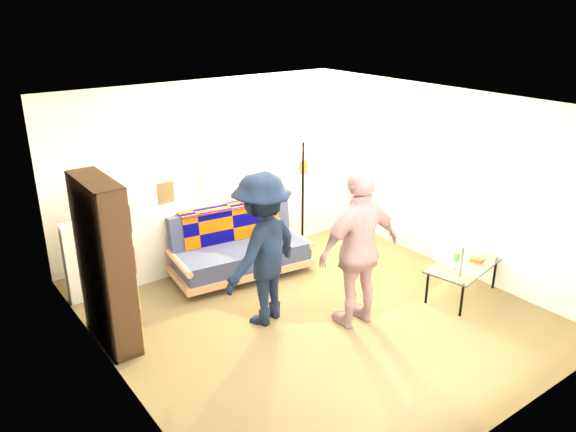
# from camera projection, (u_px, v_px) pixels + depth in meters

# --- Properties ---
(ground) EXTENTS (5.00, 5.00, 0.00)m
(ground) POSITION_uv_depth(u_px,v_px,m) (308.00, 308.00, 6.63)
(ground) COLOR brown
(ground) RESTS_ON ground
(room_shell) EXTENTS (4.60, 5.05, 2.45)m
(room_shell) POSITION_uv_depth(u_px,v_px,m) (284.00, 163.00, 6.39)
(room_shell) COLOR silver
(room_shell) RESTS_ON ground
(half_wall_ledge) EXTENTS (4.45, 0.15, 1.00)m
(half_wall_ledge) POSITION_uv_depth(u_px,v_px,m) (228.00, 224.00, 7.81)
(half_wall_ledge) COLOR silver
(half_wall_ledge) RESTS_ON ground
(ledge_decor) EXTENTS (2.97, 0.02, 0.45)m
(ledge_decor) POSITION_uv_depth(u_px,v_px,m) (213.00, 181.00, 7.42)
(ledge_decor) COLOR brown
(ledge_decor) RESTS_ON half_wall_ledge
(futon_sofa) EXTENTS (1.88, 1.06, 0.77)m
(futon_sofa) POSITION_uv_depth(u_px,v_px,m) (240.00, 248.00, 7.38)
(futon_sofa) COLOR tan
(futon_sofa) RESTS_ON ground
(bookshelf) EXTENTS (0.30, 0.90, 1.81)m
(bookshelf) POSITION_uv_depth(u_px,v_px,m) (105.00, 269.00, 5.72)
(bookshelf) COLOR #321D10
(bookshelf) RESTS_ON ground
(coffee_table) EXTENTS (1.09, 0.74, 0.52)m
(coffee_table) POSITION_uv_depth(u_px,v_px,m) (463.00, 266.00, 6.80)
(coffee_table) COLOR black
(coffee_table) RESTS_ON ground
(floor_lamp) EXTENTS (0.39, 0.31, 1.67)m
(floor_lamp) POSITION_uv_depth(u_px,v_px,m) (302.00, 170.00, 7.84)
(floor_lamp) COLOR black
(floor_lamp) RESTS_ON ground
(person_left) EXTENTS (1.27, 0.98, 1.74)m
(person_left) POSITION_uv_depth(u_px,v_px,m) (263.00, 249.00, 6.12)
(person_left) COLOR black
(person_left) RESTS_ON ground
(person_right) EXTENTS (1.07, 0.49, 1.78)m
(person_right) POSITION_uv_depth(u_px,v_px,m) (359.00, 249.00, 6.06)
(person_right) COLOR pink
(person_right) RESTS_ON ground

